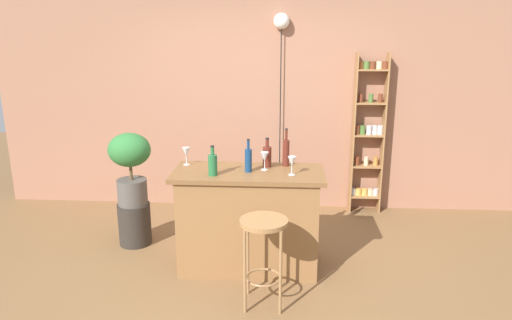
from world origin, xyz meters
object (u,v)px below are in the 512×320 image
Objects in this scene: bottle_vinegar at (286,152)px; bottle_wine_red at (248,159)px; bottle_soda_blue at (267,156)px; pendant_globe_light at (281,26)px; bar_stool at (264,241)px; plant_stool at (135,224)px; potted_plant at (130,163)px; bottle_olive_oil at (213,164)px; wine_glass_left at (186,153)px; spice_shelf at (368,133)px; wine_glass_right at (265,157)px; wine_glass_center at (292,162)px.

bottle_wine_red is at bearing -147.81° from bottle_vinegar.
bottle_soda_blue is 1.80m from pendant_globe_light.
bar_stool is 1.68× the size of plant_stool.
potted_plant is 2.80× the size of bottle_olive_oil.
bottle_olive_oil is 1.60× the size of wine_glass_left.
spice_shelf is at bearing 49.45° from bottle_wine_red.
bottle_olive_oil is at bearing -31.15° from potted_plant.
pendant_globe_light is (0.85, 1.37, 1.14)m from wine_glass_left.
bottle_vinegar is 0.24m from wine_glass_right.
potted_plant reaches higher than plant_stool.
bottle_wine_red is 0.39m from wine_glass_center.
wine_glass_center is (-0.91, -1.59, 0.07)m from spice_shelf.
potted_plant is at bearing 160.50° from bottle_wine_red.
bottle_soda_blue reaches higher than wine_glass_left.
pendant_globe_light is (0.11, 1.49, 1.14)m from wine_glass_right.
bottle_vinegar is (1.54, -0.22, 0.19)m from potted_plant.
wine_glass_left is 0.07× the size of pendant_globe_light.
bottle_vinegar reaches higher than potted_plant.
wine_glass_left is at bearing 170.48° from wine_glass_right.
pendant_globe_light is at bearing 94.42° from wine_glass_center.
wine_glass_center is (0.67, 0.05, 0.02)m from bottle_olive_oil.
bottle_soda_blue is (-0.17, -0.04, -0.03)m from bottle_vinegar.
spice_shelf is at bearing 23.52° from plant_stool.
plant_stool is 1.23× the size of bottle_vinegar.
bottle_olive_oil is 0.11× the size of pendant_globe_light.
bar_stool is 2.45× the size of bottle_wine_red.
potted_plant is 1.40m from bottle_soda_blue.
bottle_wine_red is 1.95m from pendant_globe_light.
spice_shelf is 7.03× the size of bottle_soda_blue.
bottle_vinegar is 2.13× the size of wine_glass_left.
pendant_globe_light reaches higher than bottle_olive_oil.
wine_glass_center is (1.59, -0.50, 0.82)m from plant_stool.
bar_stool is 0.97m from bottle_vinegar.
wine_glass_right is 0.07× the size of pendant_globe_light.
spice_shelf reaches higher than bar_stool.
wine_glass_center is (0.38, -0.07, 0.01)m from bottle_wine_red.
spice_shelf is at bearing 49.76° from bottle_soda_blue.
wine_glass_center is (0.05, -0.28, -0.02)m from bottle_vinegar.
bottle_vinegar is at bearing 32.19° from bottle_wine_red.
bottle_soda_blue is (-0.01, 0.78, 0.48)m from bar_stool.
wine_glass_left is (0.62, -0.24, 0.82)m from plant_stool.
bottle_olive_oil is 1.60× the size of wine_glass_center.
wine_glass_right is at bearing 92.29° from bar_stool.
bottle_wine_red reaches higher than bottle_olive_oil.
bottle_wine_red is 0.24m from bottle_soda_blue.
bottle_vinegar reaches higher than bottle_olive_oil.
pendant_globe_light reaches higher than bottle_soda_blue.
wine_glass_left is at bearing 133.77° from bar_stool.
bottle_olive_oil is at bearing -108.08° from pendant_globe_light.
bar_stool is 0.99× the size of potted_plant.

